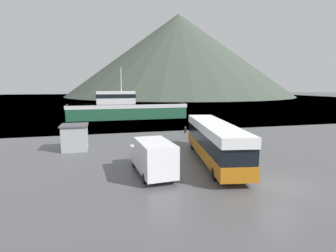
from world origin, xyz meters
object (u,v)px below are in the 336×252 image
Objects in this scene: fishing_boat at (126,108)px; storage_bin at (234,140)px; delivery_van at (153,156)px; tour_bus at (214,140)px; dock_kiosk at (75,137)px.

fishing_boat is 28.53m from storage_bin.
fishing_boat is (1.19, 33.69, 0.74)m from delivery_van.
delivery_van is (-5.77, -2.01, -0.52)m from tour_bus.
delivery_van is 12.15m from storage_bin.
tour_bus reaches higher than dock_kiosk.
delivery_van is 33.72m from fishing_boat.
dock_kiosk is (-12.00, 7.24, -0.56)m from tour_bus.
storage_bin is at bearing 29.01° from delivery_van.
fishing_boat is at bearing 73.14° from dock_kiosk.
tour_bus is 4.71× the size of dock_kiosk.
delivery_van is 4.32× the size of storage_bin.
delivery_van is at bearing -150.95° from tour_bus.
delivery_van is 0.27× the size of fishing_boat.
dock_kiosk is (-7.41, -24.44, -0.78)m from fishing_boat.
storage_bin is at bearing 56.53° from tour_bus.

